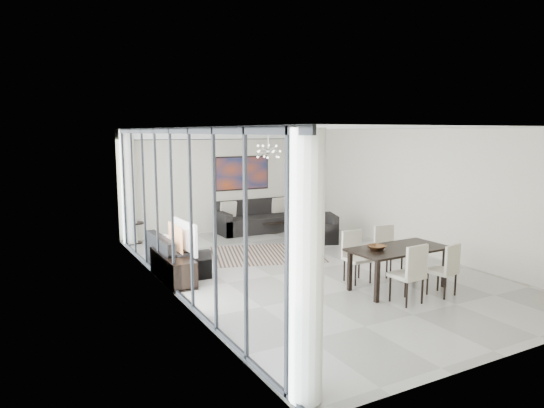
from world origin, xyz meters
TOP-DOWN VIEW (x-y plane):
  - room_shell at (0.46, 0.00)m, footprint 6.00×9.00m
  - window_wall at (-2.86, 0.00)m, footprint 0.37×8.95m
  - soffit at (0.00, 4.30)m, footprint 5.98×0.40m
  - painting at (0.50, 4.47)m, footprint 1.68×0.04m
  - chandelier at (0.30, 2.50)m, footprint 0.66×0.66m
  - rug at (-0.26, 1.57)m, footprint 2.95×2.58m
  - coffee_table at (1.04, 3.79)m, footprint 0.93×0.93m
  - bowl_coffee at (1.04, 3.85)m, footprint 0.29×0.29m
  - sofa_main at (0.79, 4.08)m, footprint 2.42×0.99m
  - loveseat at (-2.55, 1.15)m, footprint 0.87×1.54m
  - armchair at (1.58, 2.03)m, footprint 1.06×1.08m
  - side_table at (-2.65, 4.15)m, footprint 0.40×0.40m
  - tv_console at (-2.76, 0.68)m, footprint 0.46×1.62m
  - television at (-2.60, 0.69)m, footprint 0.21×1.09m
  - dining_table at (0.68, -1.79)m, footprint 1.86×0.96m
  - dining_chair_sw at (0.30, -2.51)m, footprint 0.50×0.50m
  - dining_chair_se at (1.12, -2.51)m, footprint 0.50×0.50m
  - dining_chair_nw at (0.28, -1.03)m, footprint 0.45×0.45m
  - dining_chair_ne at (1.13, -0.97)m, footprint 0.49×0.49m
  - bowl_dining at (0.23, -1.71)m, footprint 0.37×0.37m

SIDE VIEW (x-z plane):
  - rug at x=-0.26m, z-range 0.00..0.01m
  - coffee_table at x=1.04m, z-range 0.02..0.35m
  - armchair at x=1.58m, z-range -0.11..0.61m
  - tv_console at x=-2.76m, z-range 0.00..0.51m
  - loveseat at x=-2.55m, z-range -0.12..0.65m
  - sofa_main at x=0.79m, z-range -0.14..0.74m
  - bowl_coffee at x=1.04m, z-range 0.32..0.41m
  - side_table at x=-2.65m, z-range 0.09..0.64m
  - dining_chair_se at x=1.12m, z-range 0.07..1.00m
  - dining_chair_nw at x=0.28m, z-range 0.07..1.04m
  - dining_chair_ne at x=1.13m, z-range 0.07..1.05m
  - dining_chair_sw at x=0.30m, z-range 0.08..1.09m
  - dining_table at x=0.68m, z-range 0.30..1.06m
  - bowl_dining at x=0.23m, z-range 0.77..0.84m
  - television at x=-2.60m, z-range 0.51..1.13m
  - room_shell at x=0.46m, z-range 0.00..2.90m
  - window_wall at x=-2.86m, z-range 0.02..2.92m
  - painting at x=0.50m, z-range 1.16..2.14m
  - chandelier at x=0.30m, z-range 2.00..2.71m
  - soffit at x=0.00m, z-range 2.64..2.90m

